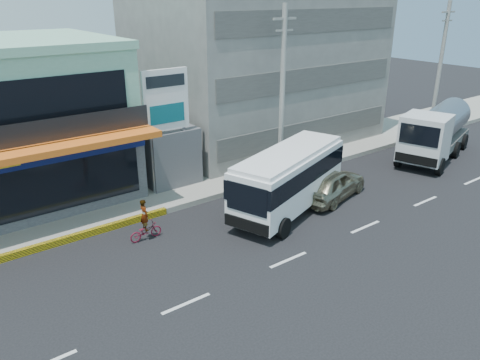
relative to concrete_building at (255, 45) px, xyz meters
name	(u,v)px	position (x,y,z in m)	size (l,w,h in m)	color
ground	(288,260)	(-10.00, -15.00, -7.00)	(120.00, 120.00, 0.00)	black
sidewalk	(246,169)	(-5.00, -5.50, -6.85)	(70.00, 5.00, 0.30)	gray
concrete_building	(255,45)	(0.00, 0.00, 0.00)	(16.00, 12.00, 14.00)	gray
gap_structure	(154,150)	(-10.00, -3.00, -5.25)	(3.00, 6.00, 3.50)	#414045
satellite_dish	(160,124)	(-10.00, -4.00, -3.42)	(1.50, 1.50, 0.15)	slate
billboard	(166,107)	(-10.50, -5.80, -2.07)	(2.60, 0.18, 6.90)	gray
utility_pole_near	(282,94)	(-4.00, -7.60, -1.85)	(1.60, 0.30, 10.00)	#999993
utility_pole_far	(440,68)	(12.00, -7.60, -1.85)	(1.60, 0.30, 10.00)	#999993
minibus	(289,176)	(-6.78, -11.38, -5.06)	(8.17, 4.91, 3.26)	white
sedan	(332,184)	(-3.78, -11.63, -6.17)	(1.97, 4.90, 1.67)	#9C9677
tanker_truck	(436,131)	(6.84, -11.06, -5.13)	(9.21, 5.04, 3.49)	silver
motorcycle_rider	(145,226)	(-14.00, -9.76, -6.35)	(1.54, 0.55, 1.98)	maroon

